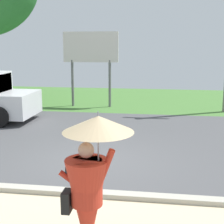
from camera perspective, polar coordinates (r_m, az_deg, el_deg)
name	(u,v)px	position (r m, az deg, el deg)	size (l,w,h in m)	color
ground_plane	(110,133)	(11.64, -0.39, -3.56)	(40.00, 22.00, 0.20)	#4C4C4F
monk_pedestrian	(89,185)	(4.77, -3.85, -12.24)	(1.05, 0.96, 2.13)	#B22D1E
roadside_billboard	(91,52)	(15.97, -3.63, 10.00)	(2.60, 0.12, 3.50)	slate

